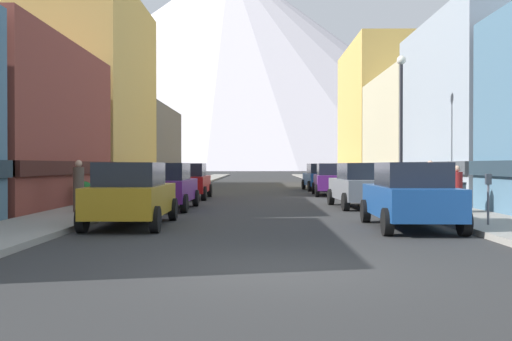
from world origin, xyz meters
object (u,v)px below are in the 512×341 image
car_right_1 (361,185)px  pedestrian_1 (430,185)px  car_left_1 (166,186)px  car_left_0 (132,194)px  potted_plant_0 (84,192)px  pedestrian_2 (79,188)px  pedestrian_0 (457,191)px  car_right_2 (332,179)px  parking_meter_near (488,192)px  car_left_2 (189,181)px  car_right_3 (320,177)px  streetlamp_right (401,107)px  trash_bin_right (457,197)px  car_right_0 (410,195)px

car_right_1 → pedestrian_1: 2.66m
car_left_1 → car_left_0: bearing=-90.0°
car_left_1 → potted_plant_0: car_left_1 is taller
pedestrian_1 → pedestrian_2: (-12.50, -2.86, -0.00)m
pedestrian_0 → car_left_1: bearing=162.8°
car_right_2 → car_right_1: bearing=-90.0°
parking_meter_near → pedestrian_0: 3.97m
car_left_1 → pedestrian_2: (-2.45, -2.95, 0.05)m
car_left_2 → car_right_3: bearing=51.1°
parking_meter_near → streetlamp_right: size_ratio=0.23×
parking_meter_near → potted_plant_0: parking_meter_near is taller
car_right_2 → pedestrian_1: size_ratio=2.60×
car_right_3 → pedestrian_2: 21.89m
car_left_2 → car_right_1: same height
trash_bin_right → pedestrian_1: size_ratio=0.57×
trash_bin_right → potted_plant_0: trash_bin_right is taller
car_left_2 → car_right_3: 12.11m
car_left_1 → car_right_1: (7.60, 0.96, 0.00)m
pedestrian_1 → streetlamp_right: bearing=136.6°
car_left_1 → car_left_2: 7.07m
car_left_1 → car_right_3: same height
car_right_2 → potted_plant_0: 14.71m
car_left_1 → pedestrian_1: (10.05, -0.09, 0.05)m
streetlamp_right → car_left_0: bearing=-143.2°
car_left_1 → car_right_0: bearing=-41.4°
car_right_0 → car_right_3: same height
car_left_0 → pedestrian_2: pedestrian_2 is taller
streetlamp_right → car_right_2: bearing=99.4°
car_left_1 → potted_plant_0: size_ratio=4.78×
car_left_2 → car_right_0: same height
potted_plant_0 → streetlamp_right: (12.35, 0.59, 3.31)m
car_left_1 → pedestrian_2: size_ratio=2.57×
car_right_0 → car_right_2: size_ratio=0.99×
trash_bin_right → car_right_3: bearing=97.5°
car_right_0 → streetlamp_right: size_ratio=0.76×
car_right_0 → potted_plant_0: size_ratio=4.79×
car_left_1 → pedestrian_1: size_ratio=2.57×
pedestrian_1 → pedestrian_2: pedestrian_1 is taller
car_left_1 → trash_bin_right: (10.15, -2.83, -0.26)m
car_right_2 → pedestrian_0: 13.49m
car_left_2 → car_right_0: (7.60, -13.76, 0.00)m
pedestrian_0 → potted_plant_0: bearing=166.1°
car_left_0 → car_right_2: bearing=64.9°
pedestrian_2 → potted_plant_0: bearing=103.5°
car_right_2 → pedestrian_0: car_right_2 is taller
car_left_2 → pedestrian_0: 14.30m
car_left_0 → pedestrian_1: (10.05, 6.00, 0.05)m
car_right_3 → pedestrian_1: size_ratio=2.60×
pedestrian_2 → car_right_1: bearing=21.3°
car_left_2 → potted_plant_0: bearing=-114.9°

